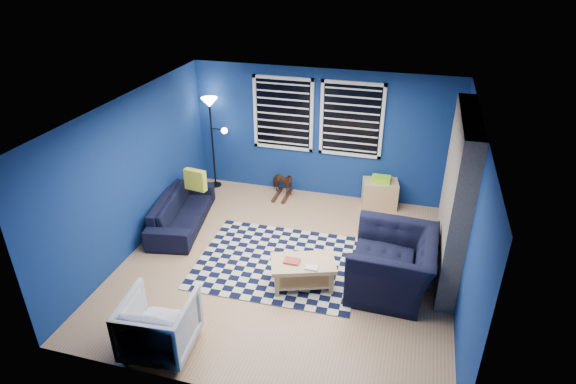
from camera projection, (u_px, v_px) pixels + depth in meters
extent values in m
plane|color=tan|center=(286.00, 264.00, 7.55)|extent=(5.00, 5.00, 0.00)
plane|color=white|center=(286.00, 111.00, 6.38)|extent=(5.00, 5.00, 0.00)
plane|color=navy|center=(322.00, 134.00, 9.10)|extent=(5.00, 0.00, 5.00)
plane|color=navy|center=(133.00, 174.00, 7.56)|extent=(0.00, 5.00, 5.00)
plane|color=navy|center=(467.00, 217.00, 6.37)|extent=(0.00, 5.00, 5.00)
cube|color=gray|center=(456.00, 199.00, 6.83)|extent=(0.26, 2.00, 2.50)
cube|color=black|center=(437.00, 250.00, 7.28)|extent=(0.04, 0.70, 0.60)
cube|color=gray|center=(425.00, 265.00, 7.46)|extent=(0.50, 1.20, 0.08)
cube|color=black|center=(283.00, 114.00, 9.10)|extent=(1.05, 0.02, 1.30)
cube|color=white|center=(283.00, 78.00, 8.77)|extent=(1.17, 0.05, 0.06)
cube|color=white|center=(283.00, 147.00, 9.40)|extent=(1.17, 0.05, 0.06)
cube|color=black|center=(352.00, 120.00, 8.79)|extent=(1.05, 0.02, 1.30)
cube|color=white|center=(354.00, 83.00, 8.46)|extent=(1.17, 0.05, 0.06)
cube|color=white|center=(349.00, 154.00, 9.10)|extent=(1.17, 0.05, 0.06)
cube|color=black|center=(460.00, 150.00, 8.02)|extent=(0.06, 1.00, 0.58)
cube|color=black|center=(457.00, 150.00, 8.03)|extent=(0.01, 0.92, 0.50)
cube|color=black|center=(279.00, 262.00, 7.58)|extent=(2.55, 2.06, 0.02)
imported|color=black|center=(182.00, 211.00, 8.47)|extent=(2.01, 1.07, 0.56)
imported|color=black|center=(392.00, 264.00, 6.84)|extent=(1.35, 1.19, 0.86)
imported|color=gray|center=(159.00, 324.00, 5.82)|extent=(0.89, 0.91, 0.76)
imported|color=#452A16|center=(282.00, 183.00, 9.40)|extent=(0.43, 0.61, 0.47)
cube|color=tan|center=(303.00, 263.00, 6.88)|extent=(1.04, 0.80, 0.06)
cube|color=tan|center=(303.00, 279.00, 7.01)|extent=(0.94, 0.70, 0.03)
cube|color=#B03A32|center=(292.00, 261.00, 6.85)|extent=(0.26, 0.22, 0.03)
cube|color=silver|center=(312.00, 268.00, 6.72)|extent=(0.21, 0.18, 0.03)
cube|color=tan|center=(273.00, 279.00, 6.90)|extent=(0.08, 0.08, 0.37)
cube|color=tan|center=(326.00, 289.00, 6.71)|extent=(0.08, 0.08, 0.37)
cube|color=tan|center=(281.00, 263.00, 7.24)|extent=(0.08, 0.08, 0.37)
cube|color=tan|center=(332.00, 271.00, 7.06)|extent=(0.08, 0.08, 0.37)
cube|color=tan|center=(380.00, 194.00, 9.06)|extent=(0.71, 0.54, 0.53)
cube|color=black|center=(380.00, 194.00, 9.06)|extent=(0.62, 0.48, 0.43)
cube|color=#96EE1C|center=(381.00, 179.00, 8.91)|extent=(0.38, 0.32, 0.09)
cylinder|color=black|center=(216.00, 185.00, 9.97)|extent=(0.23, 0.23, 0.03)
cylinder|color=black|center=(213.00, 146.00, 9.57)|extent=(0.04, 0.04, 1.73)
cone|color=white|center=(209.00, 102.00, 9.15)|extent=(0.31, 0.31, 0.18)
sphere|color=white|center=(224.00, 131.00, 9.28)|extent=(0.12, 0.12, 0.12)
cube|color=gold|center=(195.00, 180.00, 8.51)|extent=(0.42, 0.18, 0.38)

